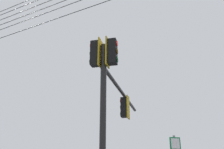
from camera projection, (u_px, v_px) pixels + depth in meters
signal_mast_assembly at (112, 97)px, 9.06m from camera, size 0.97×6.71×6.33m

